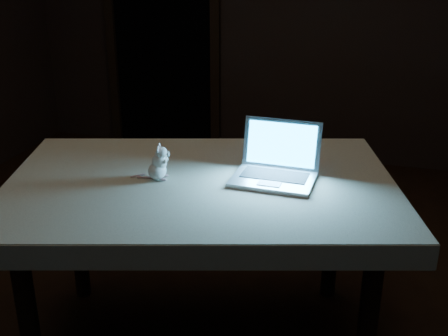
% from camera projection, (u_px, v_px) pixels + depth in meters
% --- Properties ---
extents(floor, '(5.00, 5.00, 0.00)m').
position_uv_depth(floor, '(185.00, 324.00, 2.77)').
color(floor, black).
rests_on(floor, ground).
extents(back_wall, '(4.50, 0.04, 2.60)m').
position_uv_depth(back_wall, '(288.00, 3.00, 4.51)').
color(back_wall, black).
rests_on(back_wall, ground).
extents(doorway, '(1.06, 0.36, 2.13)m').
position_uv_depth(doorway, '(162.00, 27.00, 4.88)').
color(doorway, black).
rests_on(doorway, back_wall).
extents(table, '(1.74, 1.37, 0.82)m').
position_uv_depth(table, '(202.00, 266.00, 2.50)').
color(table, black).
rests_on(table, floor).
extents(tablecloth, '(1.74, 1.28, 0.09)m').
position_uv_depth(tablecloth, '(194.00, 185.00, 2.42)').
color(tablecloth, beige).
rests_on(tablecloth, table).
extents(laptop, '(0.34, 0.30, 0.23)m').
position_uv_depth(laptop, '(274.00, 156.00, 2.29)').
color(laptop, '#B3B3B8').
rests_on(laptop, tablecloth).
extents(plush_mouse, '(0.13, 0.13, 0.15)m').
position_uv_depth(plush_mouse, '(157.00, 162.00, 2.33)').
color(plush_mouse, white).
rests_on(plush_mouse, tablecloth).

